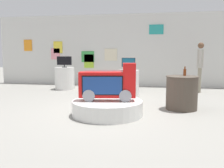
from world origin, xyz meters
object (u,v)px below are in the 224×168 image
Objects in this scene: novelty_firetruck_tv at (108,85)px; shopper_browsing_near_truck at (200,63)px; tv_on_center_rear at (128,64)px; bottle_on_side_table at (185,72)px; tv_on_left_rear at (64,61)px; display_pedestal_center_rear at (128,83)px; side_table_round at (182,92)px; display_pedestal_left_rear at (65,78)px; main_display_pedestal at (107,108)px.

novelty_firetruck_tv is 4.27m from shopper_browsing_near_truck.
bottle_on_side_table is (1.50, -1.50, -0.12)m from tv_on_center_rear.
tv_on_left_rear is at bearing 123.90° from novelty_firetruck_tv.
shopper_browsing_near_truck is (2.26, 1.07, 0.57)m from display_pedestal_center_rear.
side_table_round is (1.43, -1.61, 0.00)m from display_pedestal_center_rear.
display_pedestal_left_rear is 1.02× the size of side_table_round.
novelty_firetruck_tv is 2.27× the size of tv_on_left_rear.
tv_on_left_rear reaches higher than display_pedestal_left_rear.
side_table_round is at bearing -48.41° from display_pedestal_center_rear.
tv_on_left_rear is at bearing -97.65° from display_pedestal_left_rear.
bottle_on_side_table is at bearing -32.14° from display_pedestal_left_rear.
side_table_round is 2.87m from shopper_browsing_near_truck.
display_pedestal_center_rear is at bearing -154.65° from shopper_browsing_near_truck.
tv_on_center_rear is 1.94× the size of bottle_on_side_table.
bottle_on_side_table is 0.13× the size of shopper_browsing_near_truck.
display_pedestal_left_rear is 4.66m from bottle_on_side_table.
side_table_round is at bearing -120.11° from bottle_on_side_table.
side_table_round is at bearing -33.70° from display_pedestal_left_rear.
tv_on_left_rear is 0.32× the size of shopper_browsing_near_truck.
novelty_firetruck_tv is at bearing -150.28° from bottle_on_side_table.
tv_on_center_rear is (0.00, -0.00, 0.59)m from display_pedestal_center_rear.
bottle_on_side_table is (3.93, -2.46, -0.14)m from tv_on_left_rear.
side_table_round is 0.49m from bottle_on_side_table.
side_table_round is (1.58, 0.83, -0.24)m from novelty_firetruck_tv.
tv_on_center_rear is 2.23m from side_table_round.
display_pedestal_center_rear is (2.43, -0.96, -0.62)m from tv_on_left_rear.
main_display_pedestal is 0.48m from novelty_firetruck_tv.
novelty_firetruck_tv is at bearing -93.47° from tv_on_center_rear.
tv_on_left_rear is at bearing 123.66° from main_display_pedestal.
main_display_pedestal is at bearing -152.75° from side_table_round.
tv_on_left_rear reaches higher than display_pedestal_center_rear.
novelty_firetruck_tv reaches higher than display_pedestal_center_rear.
display_pedestal_center_rear reaches higher than main_display_pedestal.
display_pedestal_center_rear is at bearing 131.59° from side_table_round.
main_display_pedestal is 0.90× the size of shopper_browsing_near_truck.
bottle_on_side_table reaches higher than display_pedestal_left_rear.
bottle_on_side_table reaches higher than display_pedestal_center_rear.
tv_on_center_rear reaches higher than novelty_firetruck_tv.
novelty_firetruck_tv is 1.91m from bottle_on_side_table.
display_pedestal_left_rear is 1.88× the size of tv_on_center_rear.
tv_on_left_rear is 2.69m from display_pedestal_center_rear.
bottle_on_side_table is at bearing -45.17° from display_pedestal_center_rear.
tv_on_left_rear is (-2.29, 3.40, 0.38)m from novelty_firetruck_tv.
shopper_browsing_near_truck reaches higher than bottle_on_side_table.
tv_on_center_rear is at bearing -154.57° from shopper_browsing_near_truck.
main_display_pedestal is at bearing -124.72° from shopper_browsing_near_truck.
bottle_on_side_table is (1.67, 0.93, 0.71)m from main_display_pedestal.
novelty_firetruck_tv is at bearing -152.33° from side_table_round.
tv_on_center_rear reaches higher than display_pedestal_left_rear.
shopper_browsing_near_truck reaches higher than main_display_pedestal.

